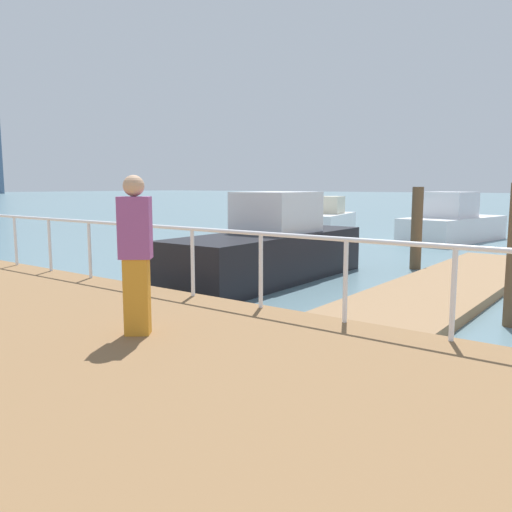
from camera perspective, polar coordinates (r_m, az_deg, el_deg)
ground_plane at (r=17.92m, az=-22.69°, el=0.37°), size 300.00×300.00×0.00m
floating_dock at (r=11.18m, az=20.32°, el=-3.16°), size 10.25×2.00×0.18m
boardwalk_railing at (r=6.07m, az=20.94°, el=-1.32°), size 0.06×23.76×1.08m
dock_piling_2 at (r=13.75m, az=17.19°, el=2.92°), size 0.28×0.28×2.08m
moored_boat_1 at (r=11.65m, az=1.54°, el=0.80°), size 5.53×1.86×1.97m
moored_boat_3 at (r=23.10m, az=7.18°, el=3.89°), size 4.46×2.91×1.64m
moored_boat_4 at (r=21.13m, az=20.68°, el=3.31°), size 5.19×2.87×1.87m
pedestrian_1 at (r=6.06m, az=-13.05°, el=0.43°), size 0.40×0.42×1.83m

